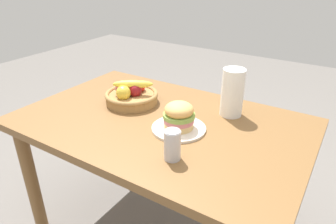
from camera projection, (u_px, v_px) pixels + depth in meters
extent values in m
cube|color=brown|center=(161.00, 123.00, 1.50)|extent=(1.40, 0.90, 0.04)
cylinder|color=brown|center=(31.00, 181.00, 1.69)|extent=(0.07, 0.07, 0.71)
cylinder|color=brown|center=(119.00, 126.00, 2.25)|extent=(0.07, 0.07, 0.71)
cylinder|color=brown|center=(294.00, 186.00, 1.65)|extent=(0.07, 0.07, 0.71)
cylinder|color=silver|center=(179.00, 128.00, 1.40)|extent=(0.25, 0.25, 0.01)
cylinder|color=#E5BC75|center=(179.00, 124.00, 1.39)|extent=(0.14, 0.14, 0.03)
cylinder|color=#C67075|center=(179.00, 119.00, 1.38)|extent=(0.14, 0.14, 0.02)
cylinder|color=#84A84C|center=(179.00, 115.00, 1.37)|extent=(0.15, 0.15, 0.02)
ellipsoid|color=#EAAD5D|center=(179.00, 110.00, 1.36)|extent=(0.13, 0.13, 0.07)
cylinder|color=silver|center=(172.00, 145.00, 1.17)|extent=(0.07, 0.07, 0.12)
cylinder|color=silver|center=(172.00, 131.00, 1.14)|extent=(0.06, 0.06, 0.00)
cylinder|color=#9E7542|center=(132.00, 98.00, 1.66)|extent=(0.28, 0.28, 0.05)
torus|color=#9E7542|center=(132.00, 94.00, 1.65)|extent=(0.29, 0.29, 0.02)
sphere|color=maroon|center=(135.00, 90.00, 1.63)|extent=(0.07, 0.07, 0.07)
sphere|color=red|center=(139.00, 86.00, 1.69)|extent=(0.07, 0.07, 0.07)
sphere|color=#D16066|center=(123.00, 88.00, 1.65)|extent=(0.08, 0.08, 0.08)
sphere|color=gold|center=(123.00, 93.00, 1.60)|extent=(0.08, 0.08, 0.08)
ellipsoid|color=yellow|center=(133.00, 84.00, 1.62)|extent=(0.21, 0.16, 0.05)
cylinder|color=white|center=(232.00, 93.00, 1.49)|extent=(0.11, 0.11, 0.24)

